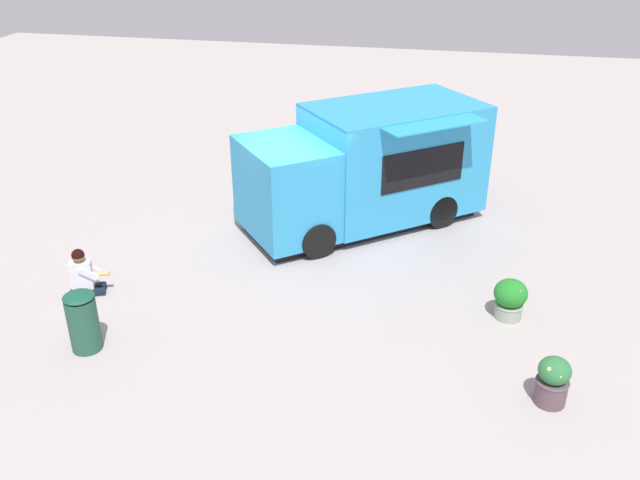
# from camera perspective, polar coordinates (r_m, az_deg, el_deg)

# --- Properties ---
(ground_plane) EXTENTS (40.00, 40.00, 0.00)m
(ground_plane) POSITION_cam_1_polar(r_m,az_deg,el_deg) (14.48, -1.81, 0.33)
(ground_plane) COLOR #A79E9B
(food_truck) EXTENTS (4.94, 5.36, 2.56)m
(food_truck) POSITION_cam_1_polar(r_m,az_deg,el_deg) (14.70, 3.99, 5.95)
(food_truck) COLOR #2C92CA
(food_truck) RESTS_ON ground_plane
(person_customer) EXTENTS (0.60, 0.79, 0.91)m
(person_customer) POSITION_cam_1_polar(r_m,az_deg,el_deg) (12.99, -19.25, -2.85)
(person_customer) COLOR black
(person_customer) RESTS_ON ground_plane
(planter_flowering_near) EXTENTS (0.57, 0.57, 0.72)m
(planter_flowering_near) POSITION_cam_1_polar(r_m,az_deg,el_deg) (12.02, 15.67, -4.72)
(planter_flowering_near) COLOR gray
(planter_flowering_near) RESTS_ON ground_plane
(planter_flowering_far) EXTENTS (0.48, 0.48, 0.76)m
(planter_flowering_far) POSITION_cam_1_polar(r_m,az_deg,el_deg) (10.33, 18.97, -11.10)
(planter_flowering_far) COLOR #57414A
(planter_flowering_far) RESTS_ON ground_plane
(trash_bin) EXTENTS (0.49, 0.49, 1.02)m
(trash_bin) POSITION_cam_1_polar(r_m,az_deg,el_deg) (11.39, -19.29, -6.46)
(trash_bin) COLOR #204D39
(trash_bin) RESTS_ON ground_plane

